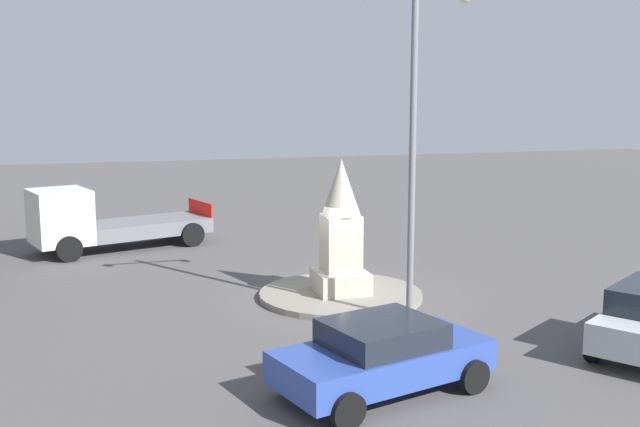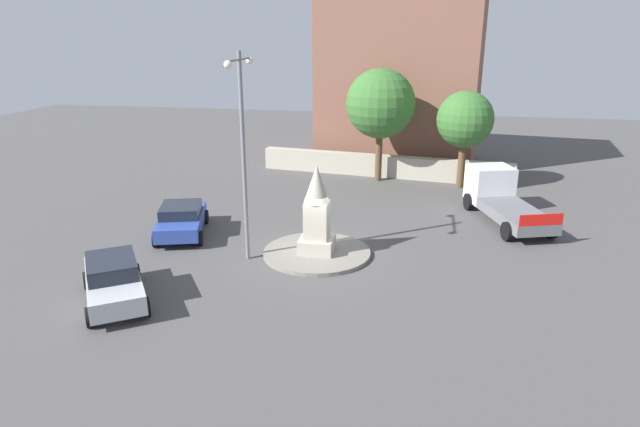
{
  "view_description": "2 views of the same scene",
  "coord_description": "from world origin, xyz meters",
  "px_view_note": "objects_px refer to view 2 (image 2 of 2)",
  "views": [
    {
      "loc": [
        5.91,
        18.96,
        5.61
      ],
      "look_at": [
        0.3,
        -0.98,
        2.15
      ],
      "focal_mm": 42.87,
      "sensor_mm": 36.0,
      "label": 1
    },
    {
      "loc": [
        -20.31,
        -3.95,
        8.76
      ],
      "look_at": [
        -0.23,
        -0.17,
        1.86
      ],
      "focal_mm": 30.83,
      "sensor_mm": 36.0,
      "label": 2
    }
  ],
  "objects_px": {
    "streetlamp": "(243,140)",
    "car_silver_approaching": "(113,280)",
    "tree_mid_cluster": "(465,120)",
    "corner_building": "(400,83)",
    "monument": "(317,212)",
    "car_blue_passing": "(181,219)",
    "truck_white_near_island": "(500,197)",
    "tree_near_wall": "(380,104)"
  },
  "relations": [
    {
      "from": "streetlamp",
      "to": "car_silver_approaching",
      "type": "height_order",
      "value": "streetlamp"
    },
    {
      "from": "tree_mid_cluster",
      "to": "corner_building",
      "type": "bearing_deg",
      "value": 32.12
    },
    {
      "from": "monument",
      "to": "streetlamp",
      "type": "xyz_separation_m",
      "value": [
        -0.89,
        2.64,
        3.01
      ]
    },
    {
      "from": "monument",
      "to": "corner_building",
      "type": "bearing_deg",
      "value": -7.34
    },
    {
      "from": "car_blue_passing",
      "to": "truck_white_near_island",
      "type": "xyz_separation_m",
      "value": [
        5.07,
        -14.2,
        0.29
      ]
    },
    {
      "from": "car_blue_passing",
      "to": "truck_white_near_island",
      "type": "distance_m",
      "value": 15.08
    },
    {
      "from": "streetlamp",
      "to": "car_silver_approaching",
      "type": "bearing_deg",
      "value": 142.66
    },
    {
      "from": "streetlamp",
      "to": "car_silver_approaching",
      "type": "distance_m",
      "value": 6.76
    },
    {
      "from": "car_silver_approaching",
      "to": "tree_near_wall",
      "type": "bearing_deg",
      "value": -23.14
    },
    {
      "from": "car_blue_passing",
      "to": "car_silver_approaching",
      "type": "relative_size",
      "value": 1.02
    },
    {
      "from": "corner_building",
      "to": "tree_near_wall",
      "type": "bearing_deg",
      "value": 171.58
    },
    {
      "from": "car_blue_passing",
      "to": "tree_mid_cluster",
      "type": "distance_m",
      "value": 16.56
    },
    {
      "from": "monument",
      "to": "tree_mid_cluster",
      "type": "distance_m",
      "value": 13.19
    },
    {
      "from": "tree_near_wall",
      "to": "truck_white_near_island",
      "type": "bearing_deg",
      "value": -132.23
    },
    {
      "from": "streetlamp",
      "to": "monument",
      "type": "bearing_deg",
      "value": -71.36
    },
    {
      "from": "truck_white_near_island",
      "to": "streetlamp",
      "type": "bearing_deg",
      "value": 124.25
    },
    {
      "from": "corner_building",
      "to": "streetlamp",
      "type": "bearing_deg",
      "value": 165.19
    },
    {
      "from": "streetlamp",
      "to": "tree_mid_cluster",
      "type": "height_order",
      "value": "streetlamp"
    },
    {
      "from": "car_blue_passing",
      "to": "truck_white_near_island",
      "type": "height_order",
      "value": "truck_white_near_island"
    },
    {
      "from": "truck_white_near_island",
      "to": "tree_mid_cluster",
      "type": "height_order",
      "value": "tree_mid_cluster"
    },
    {
      "from": "streetlamp",
      "to": "tree_near_wall",
      "type": "distance_m",
      "value": 13.57
    },
    {
      "from": "streetlamp",
      "to": "car_blue_passing",
      "type": "distance_m",
      "value": 5.9
    },
    {
      "from": "streetlamp",
      "to": "tree_mid_cluster",
      "type": "xyz_separation_m",
      "value": [
        12.32,
        -8.89,
        -0.93
      ]
    },
    {
      "from": "car_blue_passing",
      "to": "streetlamp",
      "type": "bearing_deg",
      "value": -119.02
    },
    {
      "from": "streetlamp",
      "to": "car_blue_passing",
      "type": "height_order",
      "value": "streetlamp"
    },
    {
      "from": "car_blue_passing",
      "to": "tree_near_wall",
      "type": "bearing_deg",
      "value": -35.66
    },
    {
      "from": "car_silver_approaching",
      "to": "corner_building",
      "type": "distance_m",
      "value": 24.79
    },
    {
      "from": "monument",
      "to": "car_silver_approaching",
      "type": "xyz_separation_m",
      "value": [
        -5.2,
        5.93,
        -1.03
      ]
    },
    {
      "from": "monument",
      "to": "tree_near_wall",
      "type": "xyz_separation_m",
      "value": [
        12.05,
        -1.44,
        2.78
      ]
    },
    {
      "from": "truck_white_near_island",
      "to": "tree_mid_cluster",
      "type": "relative_size",
      "value": 1.15
    },
    {
      "from": "monument",
      "to": "car_silver_approaching",
      "type": "bearing_deg",
      "value": 131.26
    },
    {
      "from": "monument",
      "to": "corner_building",
      "type": "xyz_separation_m",
      "value": [
        17.74,
        -2.29,
        3.47
      ]
    },
    {
      "from": "streetlamp",
      "to": "tree_mid_cluster",
      "type": "distance_m",
      "value": 15.22
    },
    {
      "from": "streetlamp",
      "to": "corner_building",
      "type": "distance_m",
      "value": 19.28
    },
    {
      "from": "corner_building",
      "to": "tree_mid_cluster",
      "type": "xyz_separation_m",
      "value": [
        -6.31,
        -3.96,
        -1.39
      ]
    },
    {
      "from": "monument",
      "to": "tree_mid_cluster",
      "type": "relative_size",
      "value": 0.65
    },
    {
      "from": "truck_white_near_island",
      "to": "corner_building",
      "type": "distance_m",
      "value": 13.46
    },
    {
      "from": "car_silver_approaching",
      "to": "corner_building",
      "type": "bearing_deg",
      "value": -19.7
    },
    {
      "from": "car_silver_approaching",
      "to": "corner_building",
      "type": "xyz_separation_m",
      "value": [
        22.95,
        -8.22,
        4.5
      ]
    },
    {
      "from": "truck_white_near_island",
      "to": "tree_near_wall",
      "type": "distance_m",
      "value": 9.35
    },
    {
      "from": "monument",
      "to": "car_blue_passing",
      "type": "xyz_separation_m",
      "value": [
        1.17,
        6.36,
        -1.08
      ]
    },
    {
      "from": "streetlamp",
      "to": "tree_near_wall",
      "type": "bearing_deg",
      "value": -17.52
    }
  ]
}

